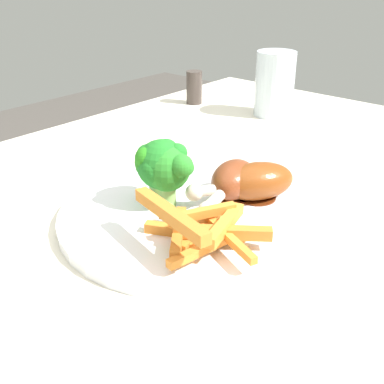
{
  "coord_description": "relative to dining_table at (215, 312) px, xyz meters",
  "views": [
    {
      "loc": [
        0.34,
        0.27,
        1.01
      ],
      "look_at": [
        -0.0,
        -0.04,
        0.79
      ],
      "focal_mm": 45.34,
      "sensor_mm": 36.0,
      "label": 1
    }
  ],
  "objects": [
    {
      "name": "broccoli_floret_front",
      "position": [
        0.01,
        -0.08,
        0.17
      ],
      "size": [
        0.05,
        0.04,
        0.07
      ],
      "color": "#7DAA5F",
      "rests_on": "dinner_plate"
    },
    {
      "name": "pepper_shaker",
      "position": [
        -0.35,
        -0.33,
        0.14
      ],
      "size": [
        0.03,
        0.03,
        0.06
      ],
      "primitive_type": "cylinder",
      "color": "#423833",
      "rests_on": "dining_table"
    },
    {
      "name": "water_glass",
      "position": [
        -0.38,
        -0.18,
        0.16
      ],
      "size": [
        0.07,
        0.07,
        0.11
      ],
      "primitive_type": "cylinder",
      "color": "silver",
      "rests_on": "dining_table"
    },
    {
      "name": "broccoli_floret_middle",
      "position": [
        0.01,
        -0.07,
        0.17
      ],
      "size": [
        0.06,
        0.06,
        0.07
      ],
      "color": "#89B852",
      "rests_on": "dinner_plate"
    },
    {
      "name": "carrot_fries_pile",
      "position": [
        0.04,
        0.01,
        0.13
      ],
      "size": [
        0.12,
        0.13,
        0.05
      ],
      "color": "orange",
      "rests_on": "dinner_plate"
    },
    {
      "name": "broccoli_floret_back",
      "position": [
        0.01,
        -0.06,
        0.16
      ],
      "size": [
        0.05,
        0.06,
        0.07
      ],
      "color": "#86B95D",
      "rests_on": "dinner_plate"
    },
    {
      "name": "chicken_drumstick_far",
      "position": [
        -0.05,
        -0.02,
        0.14
      ],
      "size": [
        0.12,
        0.06,
        0.04
      ],
      "color": "#562110",
      "rests_on": "dinner_plate"
    },
    {
      "name": "chicken_drumstick_near",
      "position": [
        -0.07,
        0.0,
        0.14
      ],
      "size": [
        0.12,
        0.09,
        0.04
      ],
      "color": "#5A240D",
      "rests_on": "dinner_plate"
    },
    {
      "name": "dinner_plate",
      "position": [
        -0.0,
        -0.04,
        0.11
      ],
      "size": [
        0.28,
        0.28,
        0.01
      ],
      "primitive_type": "cylinder",
      "color": "white",
      "rests_on": "dining_table"
    },
    {
      "name": "dining_table",
      "position": [
        0.0,
        0.0,
        0.0
      ],
      "size": [
        1.14,
        0.83,
        0.76
      ],
      "color": "silver",
      "rests_on": "ground_plane"
    }
  ]
}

